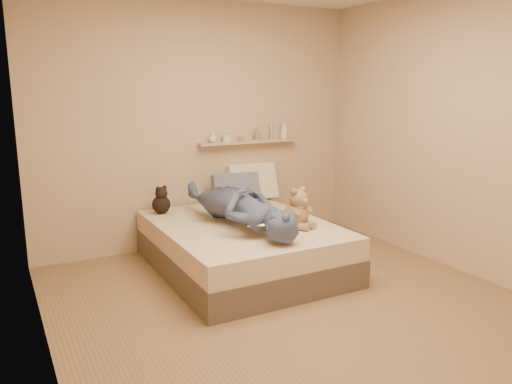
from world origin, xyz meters
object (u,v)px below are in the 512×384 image
teddy_bear (298,211)px  person (240,205)px  dark_plush (161,202)px  game_console (257,223)px  pillow_grey (236,190)px  pillow_cream (252,183)px  wall_shelf (249,142)px  bed (242,246)px

teddy_bear → person: person is taller
dark_plush → person: 0.93m
game_console → pillow_grey: (0.40, 1.20, 0.03)m
dark_plush → pillow_cream: pillow_cream is taller
person → game_console: bearing=78.9°
pillow_grey → person: person is taller
teddy_bear → wall_shelf: size_ratio=0.31×
teddy_bear → person: 0.53m
bed → wall_shelf: (0.55, 0.91, 0.88)m
pillow_cream → dark_plush: bearing=-173.8°
pillow_grey → pillow_cream: bearing=27.9°
game_console → teddy_bear: bearing=16.2°
wall_shelf → game_console: bearing=-115.2°
pillow_grey → person: size_ratio=0.31×
person → bed: bearing=-129.5°
teddy_bear → pillow_cream: pillow_cream is taller
game_console → wall_shelf: 1.65m
dark_plush → pillow_grey: bearing=-1.5°
bed → pillow_cream: size_ratio=3.45×
game_console → teddy_bear: (0.50, 0.14, 0.01)m
pillow_grey → bed: bearing=-111.9°
dark_plush → person: (0.50, -0.78, 0.07)m
bed → wall_shelf: 1.38m
bed → pillow_grey: size_ratio=3.80×
pillow_cream → bed: bearing=-123.1°
person → wall_shelf: wall_shelf is taller
dark_plush → pillow_grey: 0.83m
dark_plush → bed: bearing=-52.4°
pillow_cream → person: 1.08m
dark_plush → person: person is taller
game_console → dark_plush: 1.30m
teddy_bear → dark_plush: (-0.93, 1.08, -0.03)m
teddy_bear → wall_shelf: 1.38m
pillow_cream → person: (-0.59, -0.90, -0.01)m
pillow_cream → wall_shelf: (0.01, 0.08, 0.45)m
pillow_grey → person: (-0.33, -0.76, 0.02)m
teddy_bear → person: bearing=145.2°
bed → game_console: game_console is taller
dark_plush → wall_shelf: wall_shelf is taller
wall_shelf → person: bearing=-121.6°
game_console → wall_shelf: size_ratio=0.14×
game_console → pillow_grey: pillow_grey is taller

